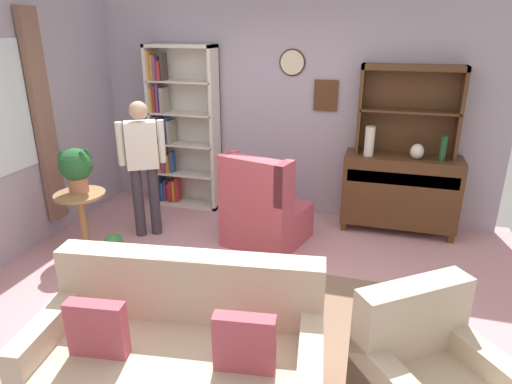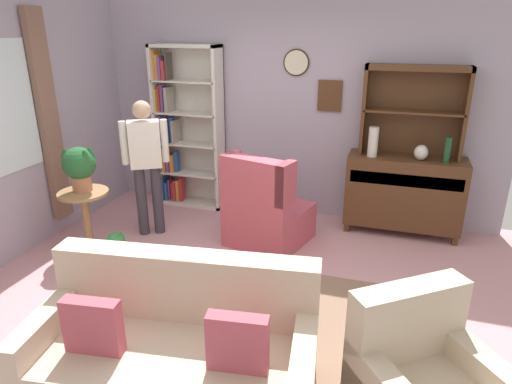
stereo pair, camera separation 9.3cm
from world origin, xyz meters
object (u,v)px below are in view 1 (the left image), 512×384
at_px(vase_tall, 369,141).
at_px(vase_round, 417,151).
at_px(coffee_table, 241,285).
at_px(bookshelf, 179,130).
at_px(plant_stand, 83,216).
at_px(potted_plant_large, 76,167).
at_px(person_reading, 143,160).
at_px(wingback_chair, 263,212).
at_px(bottle_wine, 443,149).
at_px(sideboard_hutch, 410,98).
at_px(book_stack, 227,268).
at_px(sideboard, 400,190).
at_px(couch_floral, 181,355).
at_px(potted_plant_small, 114,245).

distance_m(vase_tall, vase_round, 0.53).
bearing_deg(vase_round, coffee_table, -122.38).
height_order(bookshelf, plant_stand, bookshelf).
bearing_deg(coffee_table, potted_plant_large, 159.68).
bearing_deg(person_reading, coffee_table, -39.54).
xyz_separation_m(vase_round, wingback_chair, (-1.56, -0.73, -0.62)).
height_order(bottle_wine, coffee_table, bottle_wine).
height_order(bookshelf, wingback_chair, bookshelf).
bearing_deg(potted_plant_large, sideboard_hutch, 25.88).
bearing_deg(plant_stand, book_stack, -19.09).
relative_size(sideboard, book_stack, 7.42).
height_order(sideboard_hutch, bottle_wine, sideboard_hutch).
distance_m(sideboard_hutch, couch_floral, 3.66).
bearing_deg(bottle_wine, person_reading, -165.34).
distance_m(potted_plant_small, coffee_table, 1.72).
height_order(sideboard, bottle_wine, bottle_wine).
relative_size(vase_tall, coffee_table, 0.42).
relative_size(sideboard_hutch, vase_tall, 3.29).
relative_size(sideboard, person_reading, 0.83).
xyz_separation_m(vase_tall, couch_floral, (-0.98, -2.97, -0.77)).
xyz_separation_m(sideboard_hutch, potted_plant_small, (-2.83, -1.70, -1.39)).
xyz_separation_m(bookshelf, wingback_chair, (1.39, -0.88, -0.64)).
relative_size(vase_tall, wingback_chair, 0.32).
bearing_deg(potted_plant_small, sideboard, 29.31).
xyz_separation_m(sideboard, potted_plant_large, (-3.25, -1.47, 0.44)).
relative_size(couch_floral, book_stack, 10.84).
bearing_deg(sideboard, book_stack, -122.67).
xyz_separation_m(person_reading, coffee_table, (1.56, -1.29, -0.55)).
distance_m(sideboard_hutch, wingback_chair, 2.06).
relative_size(couch_floral, potted_plant_large, 4.04).
distance_m(couch_floral, potted_plant_large, 2.54).
height_order(vase_tall, person_reading, person_reading).
height_order(bookshelf, person_reading, bookshelf).
relative_size(bookshelf, couch_floral, 1.11).
relative_size(vase_round, coffee_table, 0.21).
relative_size(couch_floral, coffee_table, 2.37).
distance_m(sideboard, vase_round, 0.52).
bearing_deg(wingback_chair, potted_plant_large, -159.64).
bearing_deg(sideboard_hutch, potted_plant_large, -154.12).
relative_size(sideboard_hutch, person_reading, 0.71).
height_order(couch_floral, plant_stand, couch_floral).
distance_m(bookshelf, vase_round, 2.96).
distance_m(bookshelf, plant_stand, 1.74).
height_order(sideboard, couch_floral, sideboard).
relative_size(sideboard, vase_tall, 3.88).
relative_size(bottle_wine, wingback_chair, 0.27).
relative_size(bookshelf, vase_round, 12.35).
bearing_deg(potted_plant_large, sideboard, 24.30).
bearing_deg(book_stack, vase_round, 54.07).
relative_size(person_reading, book_stack, 8.91).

